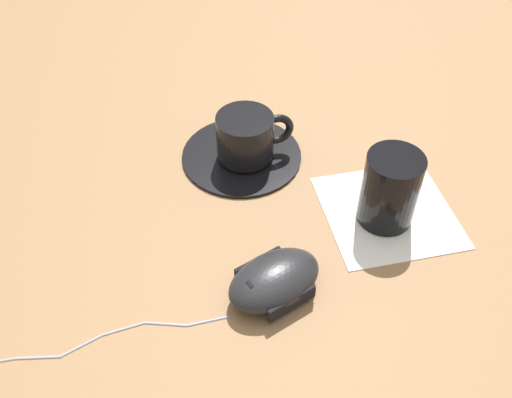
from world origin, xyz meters
TOP-DOWN VIEW (x-y plane):
  - ground_plane at (0.00, 0.00)m, footprint 3.00×3.00m
  - saucer at (-0.07, 0.09)m, footprint 0.16×0.16m
  - coffee_cup at (-0.06, 0.09)m, footprint 0.10×0.07m
  - computer_mouse at (-0.05, -0.12)m, footprint 0.12×0.11m
  - mouse_cable at (-0.22, -0.17)m, footprint 0.25×0.04m
  - napkin_under_glass at (0.10, -0.02)m, footprint 0.17×0.17m
  - drinking_glass at (0.09, -0.03)m, footprint 0.06×0.06m

SIDE VIEW (x-z plane):
  - ground_plane at x=0.00m, z-range 0.00..0.00m
  - napkin_under_glass at x=0.10m, z-range 0.00..0.00m
  - mouse_cable at x=-0.22m, z-range 0.00..0.00m
  - saucer at x=-0.07m, z-range 0.00..0.01m
  - computer_mouse at x=-0.05m, z-range 0.00..0.04m
  - coffee_cup at x=-0.06m, z-range 0.01..0.07m
  - drinking_glass at x=0.09m, z-range 0.00..0.09m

